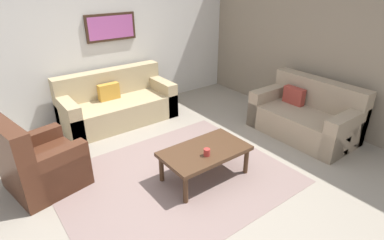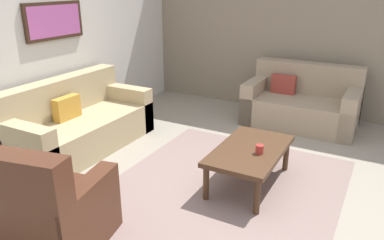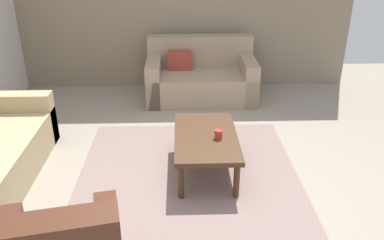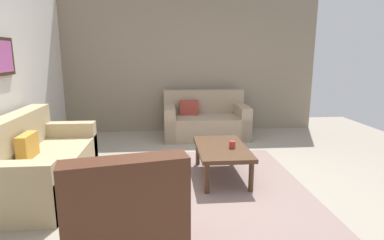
{
  "view_description": "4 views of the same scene",
  "coord_description": "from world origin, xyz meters",
  "px_view_note": "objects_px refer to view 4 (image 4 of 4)",
  "views": [
    {
      "loc": [
        -1.79,
        -2.74,
        2.41
      ],
      "look_at": [
        0.38,
        0.14,
        0.69
      ],
      "focal_mm": 28.83,
      "sensor_mm": 36.0,
      "label": 1
    },
    {
      "loc": [
        -3.0,
        -1.32,
        2.02
      ],
      "look_at": [
        0.21,
        0.43,
        0.66
      ],
      "focal_mm": 34.78,
      "sensor_mm": 36.0,
      "label": 2
    },
    {
      "loc": [
        -3.28,
        0.08,
        2.29
      ],
      "look_at": [
        -0.01,
        -0.03,
        0.75
      ],
      "focal_mm": 37.47,
      "sensor_mm": 36.0,
      "label": 3
    },
    {
      "loc": [
        -3.51,
        0.55,
        1.59
      ],
      "look_at": [
        0.3,
        0.21,
        0.78
      ],
      "focal_mm": 29.4,
      "sensor_mm": 36.0,
      "label": 4
    }
  ],
  "objects_px": {
    "couch_loveseat": "(205,121)",
    "cup": "(232,145)",
    "armchair_leather": "(126,233)",
    "couch_main": "(34,165)",
    "coffee_table": "(222,150)"
  },
  "relations": [
    {
      "from": "armchair_leather",
      "to": "coffee_table",
      "type": "height_order",
      "value": "armchair_leather"
    },
    {
      "from": "cup",
      "to": "couch_main",
      "type": "bearing_deg",
      "value": 92.31
    },
    {
      "from": "couch_loveseat",
      "to": "armchair_leather",
      "type": "distance_m",
      "value": 4.0
    },
    {
      "from": "couch_main",
      "to": "armchair_leather",
      "type": "bearing_deg",
      "value": -141.53
    },
    {
      "from": "couch_main",
      "to": "cup",
      "type": "xyz_separation_m",
      "value": [
        0.1,
        -2.41,
        0.16
      ]
    },
    {
      "from": "cup",
      "to": "armchair_leather",
      "type": "bearing_deg",
      "value": 145.52
    },
    {
      "from": "coffee_table",
      "to": "cup",
      "type": "distance_m",
      "value": 0.17
    },
    {
      "from": "couch_loveseat",
      "to": "cup",
      "type": "distance_m",
      "value": 2.18
    },
    {
      "from": "couch_main",
      "to": "couch_loveseat",
      "type": "bearing_deg",
      "value": -45.92
    },
    {
      "from": "couch_loveseat",
      "to": "cup",
      "type": "height_order",
      "value": "couch_loveseat"
    },
    {
      "from": "couch_loveseat",
      "to": "armchair_leather",
      "type": "xyz_separation_m",
      "value": [
        -3.85,
        1.08,
        0.01
      ]
    },
    {
      "from": "armchair_leather",
      "to": "couch_loveseat",
      "type": "bearing_deg",
      "value": -15.74
    },
    {
      "from": "couch_main",
      "to": "cup",
      "type": "bearing_deg",
      "value": -87.69
    },
    {
      "from": "armchair_leather",
      "to": "cup",
      "type": "xyz_separation_m",
      "value": [
        1.68,
        -1.15,
        0.15
      ]
    },
    {
      "from": "couch_loveseat",
      "to": "coffee_table",
      "type": "relative_size",
      "value": 1.44
    }
  ]
}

